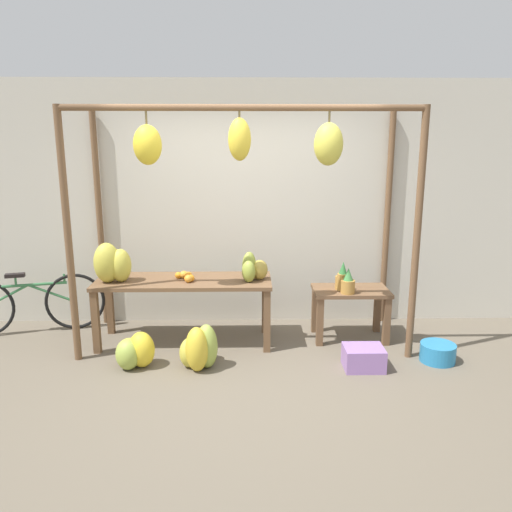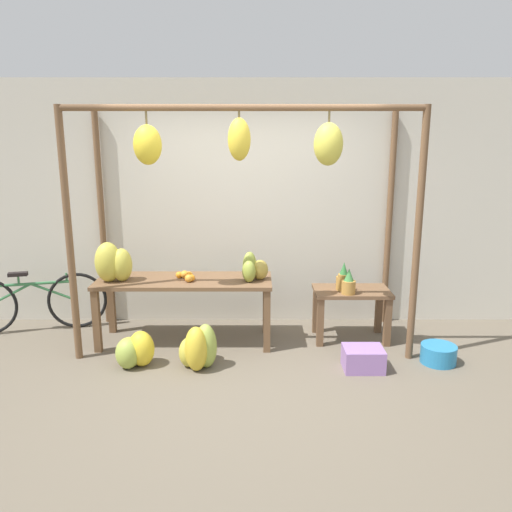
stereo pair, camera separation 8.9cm
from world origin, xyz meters
name	(u,v)px [view 2 (the right image)]	position (x,y,z in m)	size (l,w,h in m)	color
ground_plane	(242,381)	(0.00, 0.00, 0.00)	(20.00, 20.00, 0.00)	#665B4C
shop_wall_back	(245,205)	(0.00, 1.62, 1.40)	(8.00, 0.08, 2.80)	beige
stall_awning	(243,177)	(0.00, 0.70, 1.79)	(3.38, 1.19, 2.45)	brown
display_table_main	(184,288)	(-0.64, 0.91, 0.61)	(1.84, 0.64, 0.70)	brown
display_table_side	(351,301)	(1.15, 0.99, 0.43)	(0.81, 0.49, 0.56)	brown
banana_pile_on_table	(113,263)	(-1.35, 0.83, 0.90)	(0.45, 0.35, 0.41)	gold
orange_pile	(187,276)	(-0.60, 0.87, 0.74)	(0.22, 0.24, 0.08)	orange
pineapple_cluster	(345,281)	(1.06, 0.91, 0.68)	(0.18, 0.29, 0.31)	#B27F38
banana_pile_ground_left	(133,351)	(-1.05, 0.29, 0.16)	(0.46, 0.39, 0.35)	yellow
banana_pile_ground_right	(198,348)	(-0.43, 0.29, 0.20)	(0.45, 0.48, 0.44)	#9EB247
fruit_crate_white	(363,359)	(1.14, 0.23, 0.11)	(0.38, 0.29, 0.22)	#9970B7
blue_bucket	(438,354)	(1.91, 0.38, 0.09)	(0.34, 0.34, 0.18)	teal
parked_bicycle	(32,302)	(-2.41, 1.21, 0.35)	(1.58, 0.43, 0.70)	black
papaya_pile	(253,269)	(0.09, 0.87, 0.83)	(0.32, 0.30, 0.30)	#B2993D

